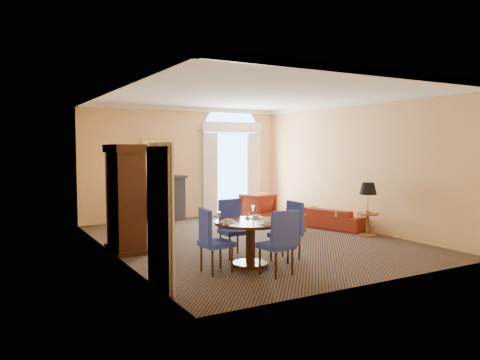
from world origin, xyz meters
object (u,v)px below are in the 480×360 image
coffee_table (290,216)px  side_table (368,202)px  armchair (258,206)px  armoire (125,200)px  sofa (332,218)px  dining_table (250,233)px

coffee_table → side_table: size_ratio=0.76×
armchair → coffee_table: bearing=62.2°
side_table → armoire: bearing=167.8°
armoire → side_table: armoire is taller
armchair → sofa: bearing=93.2°
armoire → dining_table: size_ratio=1.70×
coffee_table → armchair: bearing=58.4°
armoire → sofa: size_ratio=1.19×
side_table → armchair: bearing=103.5°
armchair → coffee_table: 2.32m
armoire → coffee_table: armoire is taller
dining_table → side_table: bearing=15.5°
coffee_table → sofa: bearing=-21.9°
armchair → coffee_table: (-0.49, -2.26, 0.03)m
coffee_table → dining_table: bearing=-156.6°
sofa → side_table: bearing=164.4°
dining_table → armoire: bearing=125.3°
dining_table → armchair: bearing=57.1°
dining_table → coffee_table: (2.44, 2.27, -0.17)m
armoire → armchair: bearing=27.6°
armoire → sofa: armoire is taller
dining_table → armchair: 5.40m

